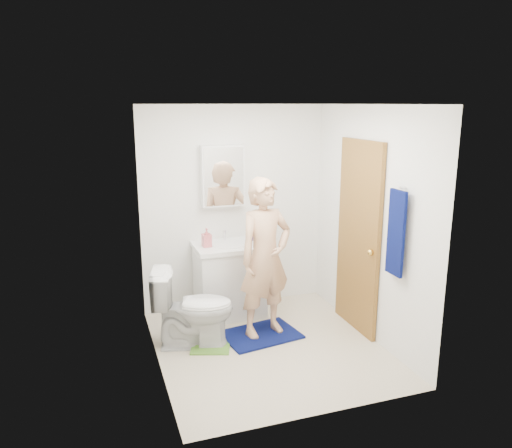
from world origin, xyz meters
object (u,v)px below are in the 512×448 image
(toothbrush_cup, at_px, (251,236))
(man, at_px, (265,258))
(towel, at_px, (396,233))
(toilet, at_px, (193,308))
(vanity_cabinet, at_px, (229,282))
(soap_dispenser, at_px, (207,237))
(medicine_cabinet, at_px, (223,176))

(toothbrush_cup, height_order, man, man)
(towel, distance_m, toilet, 2.11)
(vanity_cabinet, distance_m, man, 0.81)
(toothbrush_cup, bearing_deg, toilet, -140.16)
(soap_dispenser, relative_size, man, 0.13)
(medicine_cabinet, distance_m, man, 1.15)
(medicine_cabinet, xyz_separation_m, soap_dispenser, (-0.26, -0.24, -0.64))
(vanity_cabinet, height_order, medicine_cabinet, medicine_cabinet)
(soap_dispenser, bearing_deg, toothbrush_cup, 10.40)
(toilet, distance_m, man, 0.89)
(toothbrush_cup, xyz_separation_m, man, (-0.08, -0.72, -0.04))
(soap_dispenser, relative_size, toothbrush_cup, 1.94)
(towel, distance_m, man, 1.35)
(medicine_cabinet, height_order, man, medicine_cabinet)
(vanity_cabinet, xyz_separation_m, medicine_cabinet, (0.00, 0.22, 1.20))
(soap_dispenser, distance_m, toothbrush_cup, 0.57)
(towel, bearing_deg, man, 138.65)
(medicine_cabinet, bearing_deg, man, -76.19)
(vanity_cabinet, height_order, towel, towel)
(medicine_cabinet, distance_m, toothbrush_cup, 0.78)
(medicine_cabinet, xyz_separation_m, man, (0.21, -0.86, -0.74))
(medicine_cabinet, bearing_deg, soap_dispenser, -137.26)
(toilet, bearing_deg, toothbrush_cup, -35.80)
(medicine_cabinet, bearing_deg, towel, -55.39)
(medicine_cabinet, distance_m, towel, 2.11)
(vanity_cabinet, xyz_separation_m, toothbrush_cup, (0.30, 0.09, 0.49))
(toilet, distance_m, toothbrush_cup, 1.21)
(medicine_cabinet, relative_size, towel, 0.87)
(toilet, xyz_separation_m, soap_dispenser, (0.30, 0.61, 0.55))
(vanity_cabinet, xyz_separation_m, man, (0.21, -0.63, 0.46))
(towel, bearing_deg, toilet, 153.63)
(vanity_cabinet, bearing_deg, towel, -51.53)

